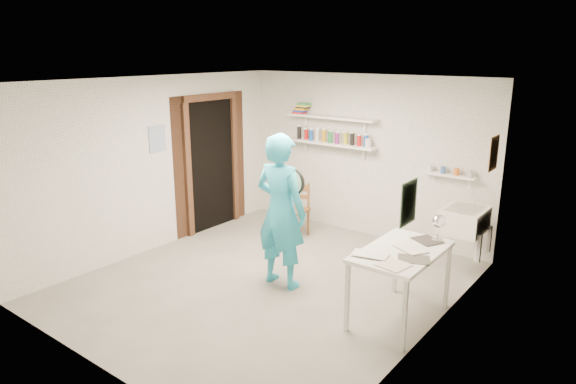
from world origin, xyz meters
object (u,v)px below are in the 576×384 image
Objects in this scene: man at (281,211)px; wooden_chair at (294,211)px; belfast_sink at (464,220)px; desk_lamp at (439,221)px; work_table at (400,285)px; wall_clock at (292,182)px.

man reaches higher than wooden_chair.
belfast_sink is 2.46m from wooden_chair.
belfast_sink is 0.33× the size of man.
belfast_sink is 1.12m from desk_lamp.
work_table is at bearing -177.20° from man.
wooden_chair is 2.66m from work_table.
desk_lamp reaches higher than work_table.
desk_lamp is (2.52, -0.83, 0.57)m from wooden_chair.
wooden_chair is (-0.83, 1.38, -0.50)m from man.
belfast_sink is at bearing -135.06° from man.
wall_clock is at bearing 175.01° from work_table.
belfast_sink is at bearing 40.85° from wall_clock.
man is at bearing -176.54° from work_table.
desk_lamp is (1.68, 0.33, -0.24)m from wall_clock.
man is at bearing -91.32° from wall_clock.
wall_clock is at bearing -138.49° from belfast_sink.
wall_clock reaches higher than work_table.
work_table is 0.78m from desk_lamp.
belfast_sink is 0.72× the size of wooden_chair.
wooden_chair is at bearing -59.57° from man.
work_table is at bearing -112.42° from desk_lamp.
wall_clock is 1.71m from work_table.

